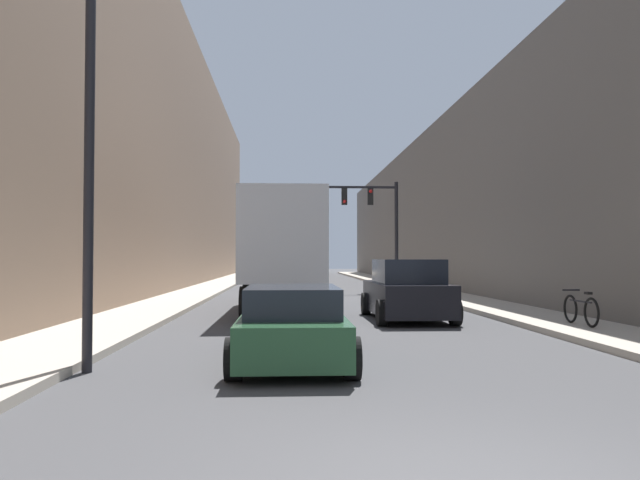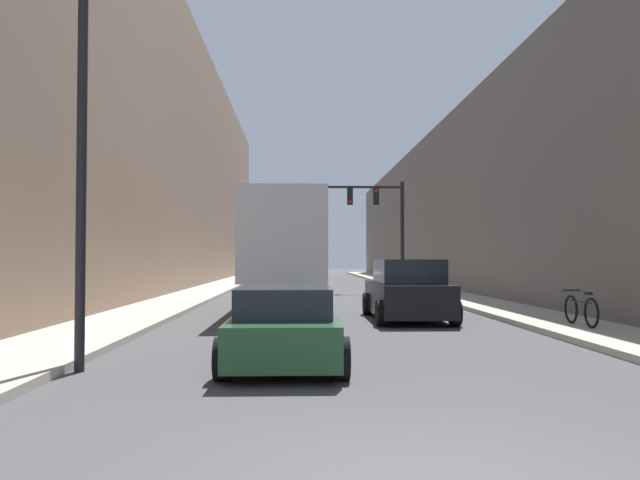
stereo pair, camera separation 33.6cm
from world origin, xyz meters
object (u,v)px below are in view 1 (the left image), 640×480
(traffic_signal_gantry, at_px, (368,213))
(suv_car, at_px, (407,291))
(parked_bicycle, at_px, (581,310))
(semi_truck, at_px, (284,249))
(sedan_car, at_px, (292,326))
(street_lamp, at_px, (90,60))

(traffic_signal_gantry, bearing_deg, suv_car, -93.22)
(suv_car, bearing_deg, parked_bicycle, -39.39)
(semi_truck, distance_m, sedan_car, 11.98)
(semi_truck, xyz_separation_m, suv_car, (3.62, -4.56, -1.31))
(semi_truck, bearing_deg, parked_bicycle, -46.06)
(semi_truck, bearing_deg, suv_car, -51.59)
(traffic_signal_gantry, relative_size, street_lamp, 0.75)
(semi_truck, distance_m, parked_bicycle, 10.71)
(suv_car, bearing_deg, sedan_car, -114.94)
(semi_truck, height_order, parked_bicycle, semi_truck)
(semi_truck, distance_m, street_lamp, 13.27)
(sedan_car, xyz_separation_m, suv_car, (3.40, 7.32, 0.19))
(traffic_signal_gantry, height_order, parked_bicycle, traffic_signal_gantry)
(sedan_car, bearing_deg, street_lamp, -167.45)
(suv_car, bearing_deg, traffic_signal_gantry, 86.78)
(semi_truck, height_order, suv_car, semi_truck)
(street_lamp, bearing_deg, traffic_signal_gantry, 72.21)
(street_lamp, relative_size, parked_bicycle, 4.34)
(sedan_car, xyz_separation_m, parked_bicycle, (7.14, 4.26, -0.11))
(suv_car, distance_m, street_lamp, 11.22)
(street_lamp, bearing_deg, semi_truck, 76.50)
(semi_truck, bearing_deg, traffic_signal_gantry, 67.44)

